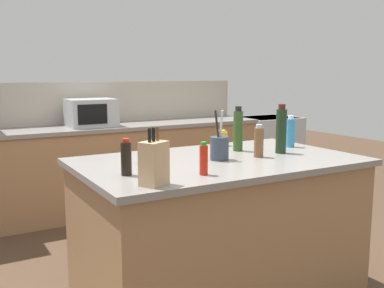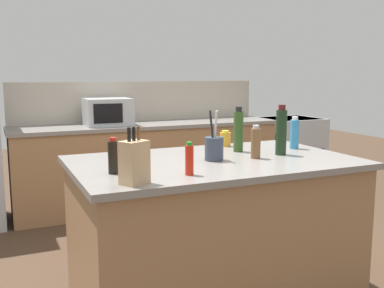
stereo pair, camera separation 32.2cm
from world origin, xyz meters
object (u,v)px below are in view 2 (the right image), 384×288
(spice_jar_paprika, at_px, (135,155))
(wine_bottle, at_px, (281,131))
(hot_sauce_bottle, at_px, (189,159))
(range_oven, at_px, (289,153))
(knife_block, at_px, (134,162))
(pepper_grinder, at_px, (256,143))
(honey_jar, at_px, (225,139))
(soy_sauce_bottle, at_px, (113,157))
(utensil_crock, at_px, (214,148))
(dish_soap_bottle, at_px, (295,134))
(olive_oil_bottle, at_px, (238,131))
(microwave, at_px, (108,112))

(spice_jar_paprika, relative_size, wine_bottle, 0.29)
(spice_jar_paprika, bearing_deg, hot_sauce_bottle, -69.91)
(range_oven, bearing_deg, knife_block, -137.66)
(pepper_grinder, xyz_separation_m, hot_sauce_bottle, (-0.59, -0.27, -0.02))
(honey_jar, bearing_deg, soy_sauce_bottle, -150.01)
(spice_jar_paprika, height_order, honey_jar, honey_jar)
(spice_jar_paprika, height_order, wine_bottle, wine_bottle)
(utensil_crock, bearing_deg, pepper_grinder, -9.17)
(honey_jar, bearing_deg, knife_block, -138.66)
(utensil_crock, relative_size, soy_sauce_bottle, 1.57)
(pepper_grinder, bearing_deg, dish_soap_bottle, 24.16)
(wine_bottle, bearing_deg, range_oven, 52.38)
(olive_oil_bottle, height_order, honey_jar, olive_oil_bottle)
(wine_bottle, height_order, olive_oil_bottle, wine_bottle)
(dish_soap_bottle, bearing_deg, spice_jar_paprika, -178.86)
(dish_soap_bottle, bearing_deg, hot_sauce_bottle, -155.59)
(dish_soap_bottle, bearing_deg, wine_bottle, -144.93)
(utensil_crock, distance_m, honey_jar, 0.58)
(range_oven, height_order, spice_jar_paprika, spice_jar_paprika)
(microwave, distance_m, hot_sauce_bottle, 2.56)
(range_oven, distance_m, utensil_crock, 3.20)
(range_oven, distance_m, microwave, 2.45)
(microwave, xyz_separation_m, pepper_grinder, (0.43, -2.28, -0.04))
(wine_bottle, bearing_deg, microwave, 106.30)
(range_oven, relative_size, microwave, 1.88)
(range_oven, bearing_deg, spice_jar_paprika, -142.35)
(range_oven, bearing_deg, pepper_grinder, -130.59)
(dish_soap_bottle, bearing_deg, soy_sauce_bottle, -168.95)
(range_oven, relative_size, pepper_grinder, 4.21)
(hot_sauce_bottle, relative_size, olive_oil_bottle, 0.57)
(microwave, bearing_deg, pepper_grinder, -79.42)
(utensil_crock, height_order, wine_bottle, wine_bottle)
(spice_jar_paprika, bearing_deg, honey_jar, 22.23)
(wine_bottle, xyz_separation_m, dish_soap_bottle, (0.24, 0.17, -0.05))
(wine_bottle, xyz_separation_m, pepper_grinder, (-0.23, -0.04, -0.06))
(knife_block, xyz_separation_m, olive_oil_bottle, (0.95, 0.61, 0.04))
(honey_jar, bearing_deg, spice_jar_paprika, -157.77)
(range_oven, xyz_separation_m, utensil_crock, (-2.23, -2.23, 0.56))
(microwave, distance_m, spice_jar_paprika, 2.12)
(knife_block, relative_size, olive_oil_bottle, 0.90)
(knife_block, distance_m, soy_sauce_bottle, 0.28)
(range_oven, bearing_deg, microwave, 180.00)
(knife_block, bearing_deg, spice_jar_paprika, 44.56)
(wine_bottle, xyz_separation_m, olive_oil_bottle, (-0.20, 0.23, -0.01))
(knife_block, distance_m, pepper_grinder, 0.99)
(utensil_crock, relative_size, dish_soap_bottle, 1.34)
(microwave, height_order, honey_jar, microwave)
(dish_soap_bottle, xyz_separation_m, pepper_grinder, (-0.47, -0.21, -0.01))
(soy_sauce_bottle, relative_size, spice_jar_paprika, 2.04)
(dish_soap_bottle, height_order, olive_oil_bottle, olive_oil_bottle)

